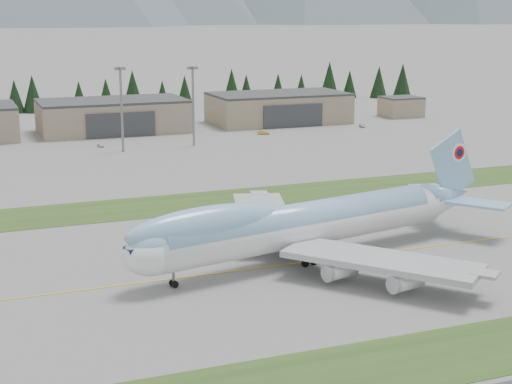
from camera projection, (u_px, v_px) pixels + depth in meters
name	position (u px, v px, depth m)	size (l,w,h in m)	color
ground	(378.00, 253.00, 131.65)	(7000.00, 7000.00, 0.00)	slate
grass_strip_far	(275.00, 195.00, 172.49)	(400.00, 18.00, 0.08)	#2B4C1B
taxiway_line_main	(378.00, 253.00, 131.65)	(400.00, 0.40, 0.02)	gold
boeing_747_freighter	(303.00, 224.00, 126.56)	(71.96, 60.65, 18.87)	white
hangar_center	(113.00, 116.00, 261.18)	(48.00, 26.60, 10.80)	gray
hangar_right	(278.00, 108.00, 282.36)	(48.00, 26.60, 10.80)	gray
control_shed	(401.00, 107.00, 298.65)	(14.00, 12.00, 7.60)	gray
service_vehicle_a	(100.00, 147.00, 233.15)	(1.24, 3.07, 1.05)	silver
service_vehicle_b	(264.00, 134.00, 256.95)	(1.42, 4.03, 1.33)	gold
service_vehicle_c	(362.00, 127.00, 272.25)	(1.45, 3.58, 1.04)	#B7B7BC
conifer_belt	(99.00, 91.00, 319.90)	(274.30, 15.84, 16.93)	black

